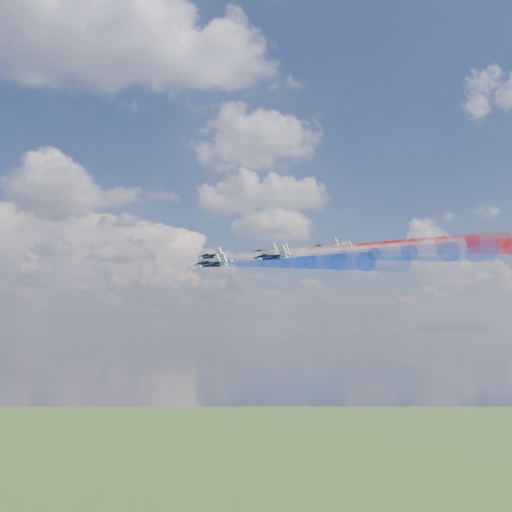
{
  "coord_description": "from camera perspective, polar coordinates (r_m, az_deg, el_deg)",
  "views": [
    {
      "loc": [
        -6.18,
        -134.09,
        139.67
      ],
      "look_at": [
        14.4,
        16.15,
        159.46
      ],
      "focal_mm": 39.0,
      "sensor_mm": 36.0,
      "label": 1
    }
  ],
  "objects": [
    {
      "name": "trail_inner_left",
      "position": [
        128.58,
        2.94,
        -0.7
      ],
      "size": [
        30.64,
        42.54,
        8.38
      ],
      "primitive_type": null,
      "rotation": [
        0.08,
        -0.21,
        0.58
      ],
      "color": "blue"
    },
    {
      "name": "jet_outer_left",
      "position": [
        133.9,
        -4.45,
        -0.86
      ],
      "size": [
        15.31,
        15.96,
        6.12
      ],
      "primitive_type": null,
      "rotation": [
        0.08,
        -0.21,
        0.58
      ],
      "color": "black"
    },
    {
      "name": "jet_inner_right",
      "position": [
        164.99,
        0.87,
        0.38
      ],
      "size": [
        15.31,
        15.96,
        6.12
      ],
      "primitive_type": null,
      "rotation": [
        0.08,
        -0.21,
        0.58
      ],
      "color": "black"
    },
    {
      "name": "jet_lead",
      "position": [
        166.41,
        -4.64,
        -0.05
      ],
      "size": [
        15.31,
        15.96,
        6.12
      ],
      "primitive_type": null,
      "rotation": [
        0.08,
        -0.21,
        0.58
      ],
      "color": "black"
    },
    {
      "name": "jet_rear_left",
      "position": [
        131.09,
        1.56,
        -0.15
      ],
      "size": [
        15.31,
        15.96,
        6.12
      ],
      "primitive_type": null,
      "rotation": [
        0.08,
        -0.21,
        0.58
      ],
      "color": "black"
    },
    {
      "name": "jet_outer_right",
      "position": [
        163.77,
        7.04,
        0.88
      ],
      "size": [
        15.31,
        15.96,
        6.12
      ],
      "primitive_type": null,
      "rotation": [
        0.08,
        -0.21,
        0.58
      ],
      "color": "black"
    },
    {
      "name": "jet_inner_left",
      "position": [
        150.92,
        -4.92,
        -0.85
      ],
      "size": [
        15.31,
        15.96,
        6.12
      ],
      "primitive_type": null,
      "rotation": [
        0.08,
        -0.21,
        0.58
      ],
      "color": "black"
    },
    {
      "name": "trail_outer_left",
      "position": [
        111.92,
        4.69,
        -0.68
      ],
      "size": [
        30.64,
        42.54,
        8.38
      ],
      "primitive_type": null,
      "rotation": [
        0.08,
        -0.21,
        0.58
      ],
      "color": "blue"
    },
    {
      "name": "jet_rear_right",
      "position": [
        146.38,
        8.27,
        0.39
      ],
      "size": [
        15.31,
        15.96,
        6.12
      ],
      "primitive_type": null,
      "rotation": [
        0.08,
        -0.21,
        0.58
      ],
      "color": "black"
    },
    {
      "name": "trail_lead",
      "position": [
        144.06,
        2.42,
        0.21
      ],
      "size": [
        30.64,
        42.54,
        8.38
      ],
      "primitive_type": null,
      "rotation": [
        0.08,
        -0.21,
        0.58
      ],
      "color": "white"
    },
    {
      "name": "trail_rear_left",
      "position": [
        111.52,
        11.97,
        0.17
      ],
      "size": [
        30.64,
        42.54,
        8.38
      ],
      "primitive_type": null,
      "rotation": [
        0.08,
        -0.21,
        0.58
      ],
      "color": "blue"
    },
    {
      "name": "trail_rear_right",
      "position": [
        129.46,
        18.28,
        0.74
      ],
      "size": [
        30.64,
        42.54,
        8.38
      ],
      "primitive_type": null,
      "rotation": [
        0.08,
        -0.21,
        0.58
      ],
      "color": "red"
    },
    {
      "name": "jet_center_third",
      "position": [
        149.54,
        2.0,
        0.22
      ],
      "size": [
        15.31,
        15.96,
        6.12
      ],
      "primitive_type": null,
      "rotation": [
        0.08,
        -0.21,
        0.58
      ],
      "color": "black"
    },
    {
      "name": "trail_outer_right",
      "position": [
        146.09,
        15.73,
        1.25
      ],
      "size": [
        30.64,
        42.54,
        8.38
      ],
      "primitive_type": null,
      "rotation": [
        0.08,
        -0.21,
        0.58
      ],
      "color": "red"
    },
    {
      "name": "trail_inner_right",
      "position": [
        144.73,
        8.77,
        0.69
      ],
      "size": [
        30.64,
        42.54,
        8.38
      ],
      "primitive_type": null,
      "rotation": [
        0.08,
        -0.21,
        0.58
      ],
      "color": "red"
    },
    {
      "name": "trail_center_third",
      "position": [
        129.89,
        10.99,
        0.54
      ],
      "size": [
        30.64,
        42.54,
        8.38
      ],
      "primitive_type": null,
      "rotation": [
        0.08,
        -0.21,
        0.58
      ],
      "color": "white"
    }
  ]
}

